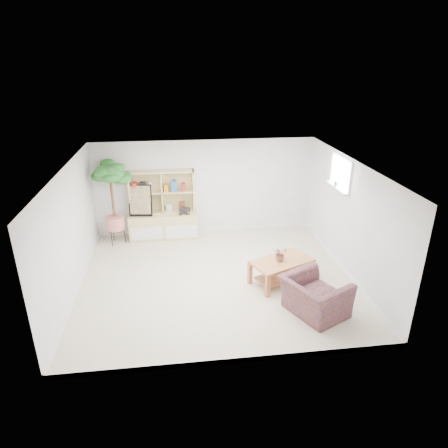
{
  "coord_description": "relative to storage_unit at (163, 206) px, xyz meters",
  "views": [
    {
      "loc": [
        -0.75,
        -7.15,
        4.25
      ],
      "look_at": [
        0.24,
        0.59,
        0.97
      ],
      "focal_mm": 32.0,
      "sensor_mm": 36.0,
      "label": 1
    }
  ],
  "objects": [
    {
      "name": "baseboard",
      "position": [
        1.07,
        -2.24,
        -0.8
      ],
      "size": [
        5.5,
        5.0,
        0.1
      ],
      "primitive_type": null,
      "color": "white",
      "rests_on": "floor"
    },
    {
      "name": "sill_plant",
      "position": [
        3.74,
        -1.59,
        0.96
      ],
      "size": [
        0.13,
        0.11,
        0.22
      ],
      "primitive_type": "imported",
      "rotation": [
        0.0,
        0.0,
        0.1
      ],
      "color": "#144117",
      "rests_on": "window_sill"
    },
    {
      "name": "armchair",
      "position": [
        2.68,
        -3.64,
        -0.47
      ],
      "size": [
        1.28,
        1.34,
        0.78
      ],
      "primitive_type": "imported",
      "rotation": [
        0.0,
        0.0,
        2.03
      ],
      "color": "#1A1D3C",
      "rests_on": "floor"
    },
    {
      "name": "storage_unit",
      "position": [
        0.0,
        0.0,
        0.0
      ],
      "size": [
        1.71,
        0.58,
        1.71
      ],
      "primitive_type": null,
      "color": "tan",
      "rests_on": "floor"
    },
    {
      "name": "coffee_table",
      "position": [
        2.37,
        -2.53,
        -0.61
      ],
      "size": [
        1.37,
        1.1,
        0.5
      ],
      "primitive_type": null,
      "rotation": [
        0.0,
        0.0,
        0.42
      ],
      "color": "#A36139",
      "rests_on": "floor"
    },
    {
      "name": "window",
      "position": [
        3.8,
        -1.64,
        1.15
      ],
      "size": [
        0.1,
        0.98,
        0.68
      ],
      "primitive_type": null,
      "color": "white",
      "rests_on": "walls"
    },
    {
      "name": "table_plant",
      "position": [
        2.33,
        -2.54,
        -0.21
      ],
      "size": [
        0.34,
        0.33,
        0.3
      ],
      "primitive_type": "imported",
      "rotation": [
        0.0,
        0.0,
        0.47
      ],
      "color": "#226228",
      "rests_on": "coffee_table"
    },
    {
      "name": "window_sill",
      "position": [
        3.74,
        -1.64,
        0.83
      ],
      "size": [
        0.14,
        1.0,
        0.04
      ],
      "primitive_type": "cube",
      "color": "white",
      "rests_on": "walls"
    },
    {
      "name": "floor",
      "position": [
        1.07,
        -2.24,
        -0.85
      ],
      "size": [
        5.5,
        5.0,
        0.01
      ],
      "primitive_type": "cube",
      "color": "beige",
      "rests_on": "ground"
    },
    {
      "name": "poster",
      "position": [
        -0.53,
        -0.07,
        0.18
      ],
      "size": [
        0.57,
        0.19,
        0.78
      ],
      "primitive_type": null,
      "rotation": [
        0.0,
        0.0,
        -0.12
      ],
      "color": "#F4AB18",
      "rests_on": "storage_unit"
    },
    {
      "name": "toy_truck",
      "position": [
        0.53,
        -0.09,
        -0.12
      ],
      "size": [
        0.38,
        0.28,
        0.18
      ],
      "primitive_type": null,
      "rotation": [
        0.0,
        0.0,
        -0.14
      ],
      "color": "black",
      "rests_on": "storage_unit"
    },
    {
      "name": "ceiling",
      "position": [
        1.07,
        -2.24,
        1.55
      ],
      "size": [
        5.5,
        5.0,
        0.01
      ],
      "primitive_type": "cube",
      "color": "white",
      "rests_on": "walls"
    },
    {
      "name": "floor_tree",
      "position": [
        -1.15,
        -0.23,
        0.18
      ],
      "size": [
        0.76,
        0.76,
        2.07
      ],
      "primitive_type": null,
      "rotation": [
        0.0,
        0.0,
        -0.0
      ],
      "color": "#144117",
      "rests_on": "floor"
    },
    {
      "name": "walls",
      "position": [
        1.07,
        -2.24,
        0.35
      ],
      "size": [
        5.51,
        5.01,
        2.4
      ],
      "color": "white",
      "rests_on": "floor"
    }
  ]
}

